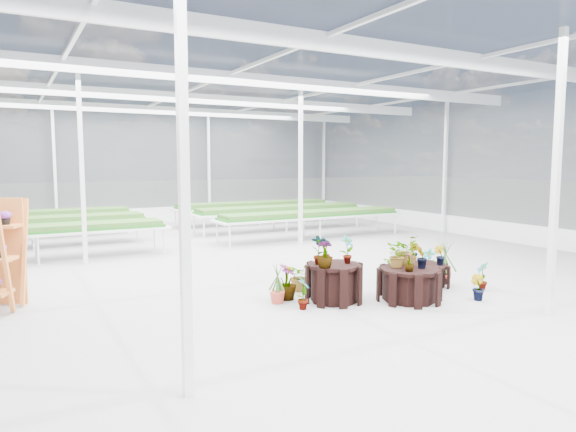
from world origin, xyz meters
TOP-DOWN VIEW (x-y plane):
  - ground_plane at (0.00, 0.00)m, footprint 24.00×24.00m
  - greenhouse_shell at (0.00, 0.00)m, footprint 18.00×24.00m
  - steel_frame at (0.00, 0.00)m, footprint 18.00×24.00m
  - nursery_benches at (0.00, 7.20)m, footprint 16.00×7.00m
  - plinth_tall at (0.40, -1.68)m, footprint 1.21×1.21m
  - plinth_mid at (1.60, -2.28)m, footprint 1.41×1.41m
  - plinth_low at (2.60, -1.58)m, footprint 1.14×1.14m
  - nursery_plants at (1.38, -1.43)m, footprint 4.39×2.62m

SIDE VIEW (x-z plane):
  - ground_plane at x=0.00m, z-range 0.00..0.00m
  - plinth_low at x=2.60m, z-range 0.00..0.44m
  - plinth_mid at x=1.60m, z-range 0.00..0.59m
  - plinth_tall at x=0.40m, z-range 0.00..0.67m
  - nursery_benches at x=0.00m, z-range 0.00..0.84m
  - nursery_plants at x=1.38m, z-range -0.10..1.10m
  - greenhouse_shell at x=0.00m, z-range 0.00..4.50m
  - steel_frame at x=0.00m, z-range 0.00..4.50m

